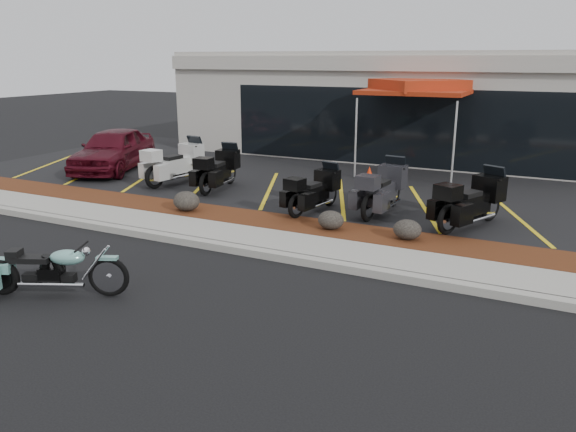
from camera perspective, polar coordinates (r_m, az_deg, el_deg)
The scene contains 18 objects.
ground at distance 10.40m, azimuth -5.57°, elevation -5.58°, with size 90.00×90.00×0.00m, color black.
curb at distance 11.10m, azimuth -3.16°, elevation -3.71°, with size 24.00×0.25×0.15m, color gray.
sidewalk at distance 11.68m, azimuth -1.49°, elevation -2.69°, with size 24.00×1.20×0.15m, color gray.
mulch_bed at distance 12.71m, azimuth 1.00°, elevation -1.13°, with size 24.00×1.20×0.16m, color #3D190E.
upper_lot at distance 17.60m, azimuth 8.47°, elevation 3.47°, with size 26.00×9.60×0.15m, color black.
dealership_building at distance 23.33m, azimuth 13.47°, elevation 11.01°, with size 18.00×8.16×4.00m.
boulder_left at distance 13.93m, azimuth -10.28°, elevation 1.50°, with size 0.68×0.57×0.48m, color black.
boulder_mid at distance 12.26m, azimuth 4.38°, elevation -0.41°, with size 0.58×0.48×0.41m, color black.
boulder_right at distance 11.80m, azimuth 12.03°, elevation -1.36°, with size 0.59×0.49×0.42m, color black.
hero_cruiser at distance 9.58m, azimuth -17.79°, elevation -5.34°, with size 2.54×0.64×0.89m, color #68A198, non-canonical shape.
touring_white at distance 17.58m, azimuth -9.45°, elevation 5.89°, with size 2.30×0.88×1.34m, color silver, non-canonical shape.
touring_black_front at distance 16.71m, azimuth -5.93°, elevation 5.36°, with size 2.15×0.82×1.25m, color black, non-canonical shape.
touring_black_mid at distance 14.15m, azimuth 4.27°, elevation 3.27°, with size 1.96×0.75×1.14m, color black, non-canonical shape.
touring_grey at distance 14.31m, azimuth 10.74°, elevation 3.49°, with size 2.22×0.85×1.29m, color #2A292E, non-canonical shape.
touring_black_rear at distance 13.58m, azimuth 19.99°, elevation 2.16°, with size 2.23×0.85×1.30m, color black, non-canonical shape.
parked_car at distance 19.53m, azimuth -17.34°, elevation 6.47°, with size 1.66×4.14×1.41m, color #440915.
traffic_cone at distance 17.34m, azimuth 8.26°, elevation 4.30°, with size 0.31×0.31×0.44m, color red.
popup_canopy at distance 18.56m, azimuth 13.07°, elevation 12.54°, with size 3.34×3.34×2.98m.
Camera 1 is at (5.12, -8.22, 3.77)m, focal length 35.00 mm.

